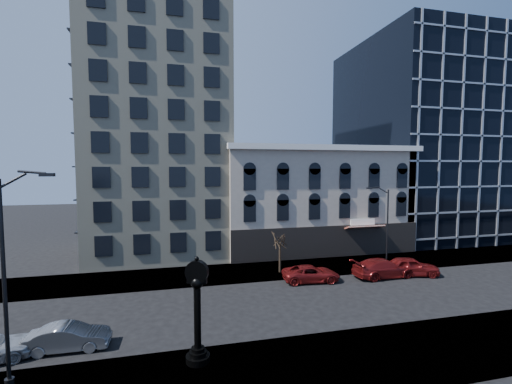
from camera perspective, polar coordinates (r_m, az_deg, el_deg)
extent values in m
plane|color=black|center=(25.87, -2.35, -18.69)|extent=(160.00, 160.00, 0.00)
cube|color=gray|center=(33.27, -5.11, -13.34)|extent=(160.00, 6.00, 0.12)
cube|color=gray|center=(18.91, 2.99, -27.67)|extent=(160.00, 6.00, 0.12)
cube|color=beige|center=(43.37, -15.72, 15.89)|extent=(15.00, 15.00, 38.00)
cube|color=#BCAD9B|center=(42.96, 9.25, -1.33)|extent=(22.00, 10.00, 12.00)
cube|color=white|center=(38.09, 12.42, 7.28)|extent=(22.60, 0.80, 0.60)
cube|color=black|center=(39.04, 12.08, -8.15)|extent=(22.00, 0.30, 3.60)
cube|color=maroon|center=(40.15, 17.64, -5.59)|extent=(4.50, 1.18, 0.55)
cube|color=black|center=(57.70, 26.11, 7.63)|extent=(20.00, 20.00, 28.00)
cylinder|color=black|center=(19.64, -9.65, -25.64)|extent=(1.24, 1.24, 0.34)
cylinder|color=black|center=(19.51, -9.66, -24.93)|extent=(0.90, 0.90, 0.23)
cylinder|color=black|center=(19.41, -9.67, -24.40)|extent=(0.68, 0.68, 0.18)
cylinder|color=black|center=(18.65, -9.74, -19.77)|extent=(0.36, 0.36, 3.27)
sphere|color=black|center=(18.02, -9.80, -14.69)|extent=(0.63, 0.63, 0.63)
cube|color=black|center=(17.99, -9.81, -14.35)|extent=(1.03, 0.60, 0.28)
cylinder|color=black|center=(17.85, -9.83, -12.98)|extent=(1.22, 0.76, 1.17)
cylinder|color=white|center=(17.67, -9.78, -13.16)|extent=(0.93, 0.38, 0.99)
cylinder|color=white|center=(18.03, -9.87, -12.80)|extent=(0.93, 0.38, 0.99)
sphere|color=black|center=(17.66, -9.85, -10.88)|extent=(0.23, 0.23, 0.23)
cylinder|color=black|center=(19.14, -36.40, -12.44)|extent=(0.18, 0.18, 9.41)
cylinder|color=black|center=(20.81, -35.82, -24.41)|extent=(0.39, 0.39, 0.44)
cube|color=black|center=(17.63, -30.93, 2.48)|extent=(0.61, 0.26, 0.15)
cylinder|color=black|center=(36.36, 21.04, -5.72)|extent=(0.14, 0.14, 7.75)
cylinder|color=black|center=(37.15, 20.89, -11.35)|extent=(0.32, 0.32, 0.36)
cube|color=black|center=(35.30, 18.63, 0.61)|extent=(0.53, 0.30, 0.13)
cylinder|color=black|center=(32.98, 4.01, -10.83)|extent=(0.22, 0.22, 2.82)
imported|color=#595B60|center=(22.87, -28.76, -20.45)|extent=(4.30, 1.57, 1.41)
imported|color=maroon|center=(31.30, 9.15, -13.28)|extent=(5.23, 2.80, 1.40)
imported|color=maroon|center=(34.09, 20.45, -11.79)|extent=(5.88, 2.58, 1.68)
imported|color=maroon|center=(35.52, 24.34, -11.23)|extent=(5.34, 3.24, 1.70)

